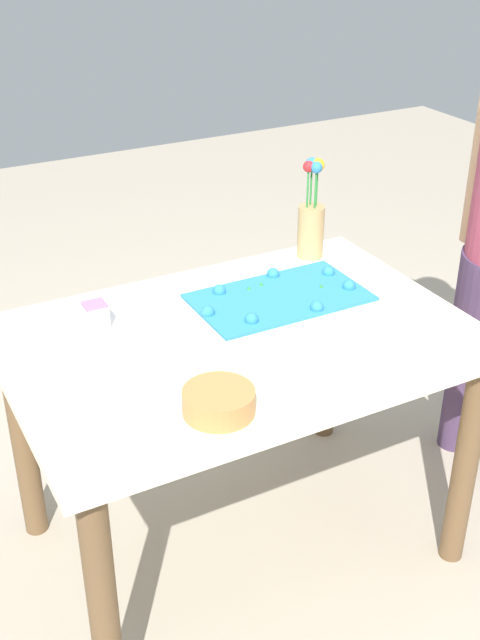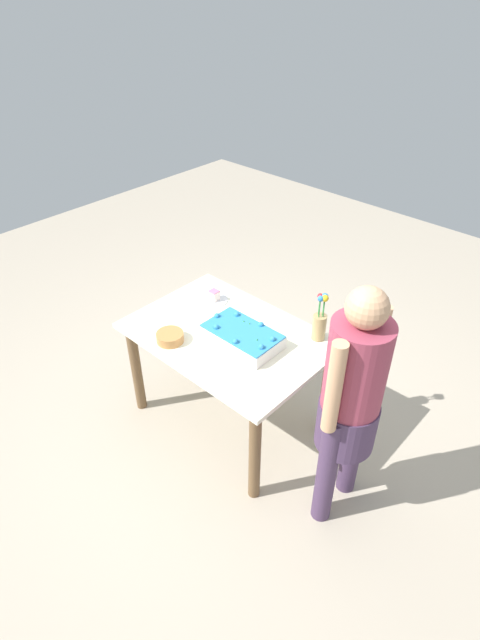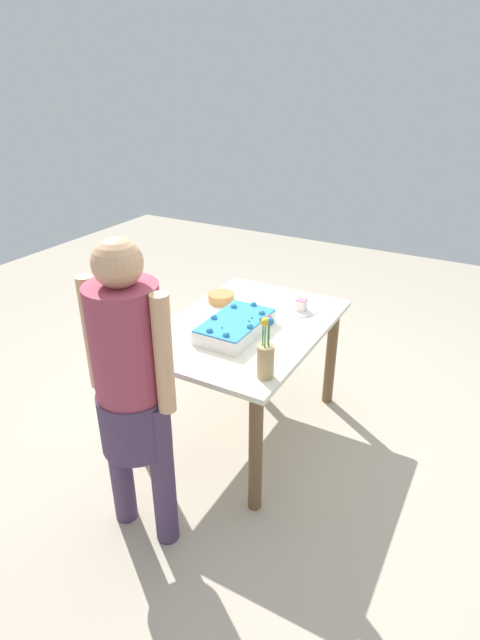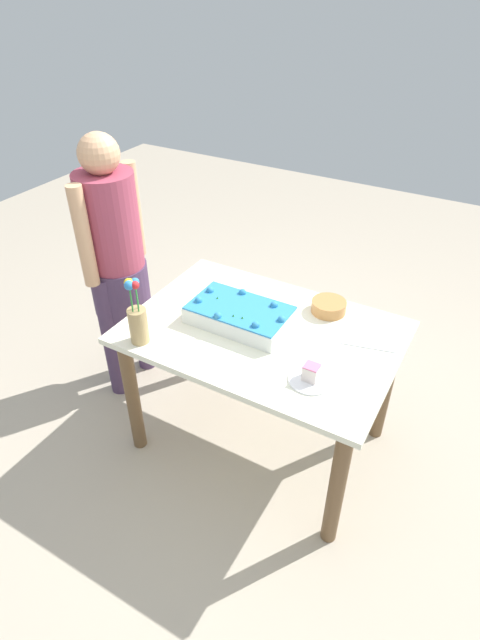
# 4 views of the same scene
# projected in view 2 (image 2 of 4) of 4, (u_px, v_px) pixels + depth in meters

# --- Properties ---
(ground_plane) EXTENTS (8.00, 8.00, 0.00)m
(ground_plane) POSITION_uv_depth(u_px,v_px,m) (229.00, 417.00, 3.53)
(ground_plane) COLOR #B1A38F
(dining_table) EXTENTS (1.23, 0.85, 0.74)m
(dining_table) POSITION_uv_depth(u_px,v_px,m) (228.00, 350.00, 3.17)
(dining_table) COLOR white
(dining_table) RESTS_ON ground_plane
(sheet_cake) EXTENTS (0.47, 0.27, 0.11)m
(sheet_cake) POSITION_uv_depth(u_px,v_px,m) (243.00, 336.00, 3.00)
(sheet_cake) COLOR white
(sheet_cake) RESTS_ON dining_table
(serving_plate_with_slice) EXTENTS (0.18, 0.18, 0.08)m
(serving_plate_with_slice) POSITION_uv_depth(u_px,v_px,m) (214.00, 298.00, 3.38)
(serving_plate_with_slice) COLOR white
(serving_plate_with_slice) RESTS_ON dining_table
(cake_knife) EXTENTS (0.24, 0.08, 0.00)m
(cake_knife) POSITION_uv_depth(u_px,v_px,m) (165.00, 312.00, 3.28)
(cake_knife) COLOR silver
(cake_knife) RESTS_ON dining_table
(flower_vase) EXTENTS (0.08, 0.08, 0.32)m
(flower_vase) POSITION_uv_depth(u_px,v_px,m) (320.00, 322.00, 2.99)
(flower_vase) COLOR tan
(flower_vase) RESTS_ON dining_table
(fruit_bowl) EXTENTS (0.17, 0.17, 0.06)m
(fruit_bowl) POSITION_uv_depth(u_px,v_px,m) (170.00, 337.00, 3.02)
(fruit_bowl) COLOR #BD7F44
(fruit_bowl) RESTS_ON dining_table
(person_standing) EXTENTS (0.31, 0.45, 1.49)m
(person_standing) POSITION_uv_depth(u_px,v_px,m) (351.00, 396.00, 2.49)
(person_standing) COLOR #493454
(person_standing) RESTS_ON ground_plane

